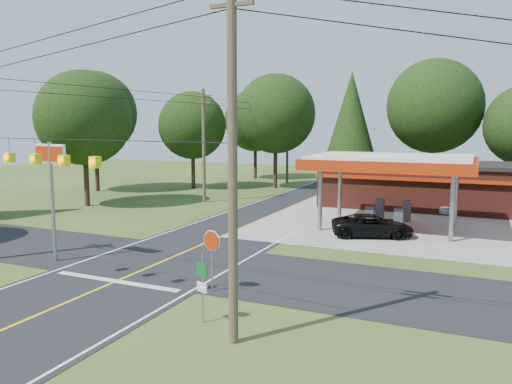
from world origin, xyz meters
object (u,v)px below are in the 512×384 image
at_px(big_stop_sign, 51,175).
at_px(octagonal_stop_sign, 212,245).
at_px(sedan_car, 444,205).
at_px(suv_car, 372,226).
at_px(gas_canopy, 391,165).

relative_size(big_stop_sign, octagonal_stop_sign, 2.31).
xyz_separation_m(sedan_car, big_stop_sign, (-17.00, -23.19, 3.78)).
bearing_deg(sedan_car, octagonal_stop_sign, -123.41).
bearing_deg(octagonal_stop_sign, suv_car, 72.92).
bearing_deg(gas_canopy, sedan_car, 69.44).
relative_size(gas_canopy, sedan_car, 2.97).
bearing_deg(gas_canopy, big_stop_sign, -132.66).
height_order(suv_car, octagonal_stop_sign, octagonal_stop_sign).
distance_m(suv_car, big_stop_sign, 18.56).
distance_m(gas_canopy, sedan_car, 9.29).
bearing_deg(big_stop_sign, suv_car, 42.09).
height_order(sedan_car, octagonal_stop_sign, octagonal_stop_sign).
xyz_separation_m(gas_canopy, big_stop_sign, (-14.00, -15.19, 0.13)).
xyz_separation_m(big_stop_sign, octagonal_stop_sign, (9.50, -0.82, -2.44)).
bearing_deg(octagonal_stop_sign, sedan_car, 72.66).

